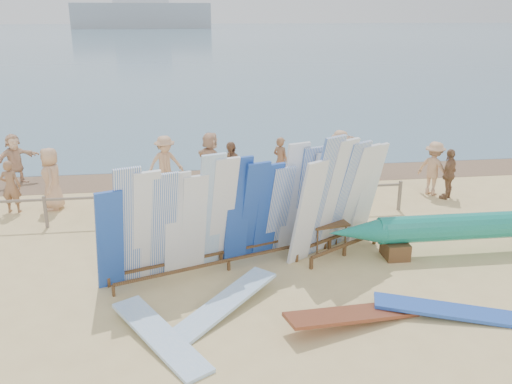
{
  "coord_description": "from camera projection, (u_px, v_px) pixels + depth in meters",
  "views": [
    {
      "loc": [
        -0.22,
        -11.32,
        5.61
      ],
      "look_at": [
        1.6,
        1.98,
        1.1
      ],
      "focal_mm": 38.0,
      "sensor_mm": 36.0,
      "label": 1
    }
  ],
  "objects": [
    {
      "name": "beachgoer_7",
      "position": [
        281.0,
        161.0,
        18.2
      ],
      "size": [
        0.64,
        0.66,
        1.63
      ],
      "primitive_type": "imported",
      "rotation": [
        0.0,
        0.0,
        2.29
      ],
      "color": "#8C6042",
      "rests_on": "ground"
    },
    {
      "name": "beachgoer_9",
      "position": [
        339.0,
        155.0,
        18.72
      ],
      "size": [
        1.05,
        1.17,
        1.74
      ],
      "primitive_type": "imported",
      "rotation": [
        0.0,
        0.0,
        2.23
      ],
      "color": "tan",
      "rests_on": "ground"
    },
    {
      "name": "beachgoer_5",
      "position": [
        211.0,
        160.0,
        17.82
      ],
      "size": [
        1.42,
        1.76,
        1.87
      ],
      "primitive_type": "imported",
      "rotation": [
        0.0,
        0.0,
        2.15
      ],
      "color": "beige",
      "rests_on": "ground"
    },
    {
      "name": "beachgoer_8",
      "position": [
        348.0,
        162.0,
        17.71
      ],
      "size": [
        0.95,
        0.84,
        1.79
      ],
      "primitive_type": "imported",
      "rotation": [
        0.0,
        0.0,
        2.53
      ],
      "color": "beige",
      "rests_on": "ground"
    },
    {
      "name": "beachgoer_6",
      "position": [
        304.0,
        178.0,
        16.35
      ],
      "size": [
        0.87,
        0.72,
        1.61
      ],
      "primitive_type": "imported",
      "rotation": [
        0.0,
        0.0,
        3.66
      ],
      "color": "tan",
      "rests_on": "ground"
    },
    {
      "name": "flat_board_c",
      "position": [
        352.0,
        323.0,
        10.22
      ],
      "size": [
        2.74,
        1.2,
        0.39
      ],
      "primitive_type": "cube",
      "rotation": [
        0.12,
        0.0,
        1.82
      ],
      "color": "brown",
      "rests_on": "ground"
    },
    {
      "name": "vendor_table",
      "position": [
        327.0,
        235.0,
        13.23
      ],
      "size": [
        1.0,
        0.79,
        1.2
      ],
      "rotation": [
        0.0,
        0.0,
        0.18
      ],
      "color": "brown",
      "rests_on": "ground"
    },
    {
      "name": "stroller",
      "position": [
        279.0,
        191.0,
        16.29
      ],
      "size": [
        0.77,
        0.94,
        1.12
      ],
      "rotation": [
        0.0,
        0.0,
        -0.29
      ],
      "color": "#B02412",
      "rests_on": "ground"
    },
    {
      "name": "beachgoer_3",
      "position": [
        165.0,
        164.0,
        17.48
      ],
      "size": [
        1.28,
        0.84,
        1.83
      ],
      "primitive_type": "imported",
      "rotation": [
        0.0,
        0.0,
        0.32
      ],
      "color": "tan",
      "rests_on": "ground"
    },
    {
      "name": "flat_board_d",
      "position": [
        444.0,
        315.0,
        10.49
      ],
      "size": [
        2.74,
        1.36,
        0.24
      ],
      "primitive_type": "cube",
      "rotation": [
        0.06,
        0.0,
        1.26
      ],
      "color": "#234CB1",
      "rests_on": "ground"
    },
    {
      "name": "beachgoer_4",
      "position": [
        231.0,
        170.0,
        16.86
      ],
      "size": [
        1.05,
        1.08,
        1.8
      ],
      "primitive_type": "imported",
      "rotation": [
        0.0,
        0.0,
        5.46
      ],
      "color": "#8C6042",
      "rests_on": "ground"
    },
    {
      "name": "flat_board_b",
      "position": [
        225.0,
        310.0,
        10.67
      ],
      "size": [
        2.3,
        2.3,
        0.34
      ],
      "primitive_type": "cube",
      "rotation": [
        0.1,
        0.0,
        -0.78
      ],
      "color": "#92BEEB",
      "rests_on": "ground"
    },
    {
      "name": "ocean",
      "position": [
        180.0,
        35.0,
        132.68
      ],
      "size": [
        320.0,
        240.0,
        0.02
      ],
      "primitive_type": "cube",
      "color": "slate",
      "rests_on": "ground"
    },
    {
      "name": "beachgoer_0",
      "position": [
        51.0,
        179.0,
        15.89
      ],
      "size": [
        0.58,
        0.97,
        1.86
      ],
      "primitive_type": "imported",
      "rotation": [
        0.0,
        0.0,
        4.88
      ],
      "color": "tan",
      "rests_on": "ground"
    },
    {
      "name": "flat_board_a",
      "position": [
        160.0,
        341.0,
        9.67
      ],
      "size": [
        1.87,
        2.6,
        0.25
      ],
      "primitive_type": "cube",
      "rotation": [
        0.07,
        0.0,
        0.54
      ],
      "color": "#92BEEB",
      "rests_on": "ground"
    },
    {
      "name": "beachgoer_11",
      "position": [
        15.0,
        159.0,
        18.25
      ],
      "size": [
        1.56,
        1.42,
        1.72
      ],
      "primitive_type": "imported",
      "rotation": [
        0.0,
        0.0,
        0.69
      ],
      "color": "beige",
      "rests_on": "ground"
    },
    {
      "name": "ground",
      "position": [
        199.0,
        268.0,
        12.45
      ],
      "size": [
        160.0,
        160.0,
        0.0
      ],
      "primitive_type": "plane",
      "color": "#DEC280",
      "rests_on": "ground"
    },
    {
      "name": "beachgoer_10",
      "position": [
        449.0,
        174.0,
        16.8
      ],
      "size": [
        0.96,
        0.93,
        1.59
      ],
      "primitive_type": "imported",
      "rotation": [
        0.0,
        0.0,
        3.89
      ],
      "color": "#8C6042",
      "rests_on": "ground"
    },
    {
      "name": "beachgoer_1",
      "position": [
        11.0,
        187.0,
        15.64
      ],
      "size": [
        0.6,
        0.37,
        1.56
      ],
      "primitive_type": "imported",
      "rotation": [
        0.0,
        0.0,
        3.03
      ],
      "color": "#8C6042",
      "rests_on": "ground"
    },
    {
      "name": "wet_sand_strip",
      "position": [
        191.0,
        177.0,
        19.21
      ],
      "size": [
        40.0,
        2.6,
        0.01
      ],
      "primitive_type": "cube",
      "color": "brown",
      "rests_on": "ground"
    },
    {
      "name": "beach_chair_right",
      "position": [
        265.0,
        195.0,
        16.48
      ],
      "size": [
        0.72,
        0.73,
        0.94
      ],
      "rotation": [
        0.0,
        0.0,
        0.23
      ],
      "color": "#B02412",
      "rests_on": "ground"
    },
    {
      "name": "side_surfboard_rack",
      "position": [
        339.0,
        200.0,
        12.79
      ],
      "size": [
        2.62,
        1.95,
        3.05
      ],
      "rotation": [
        0.0,
        0.0,
        0.55
      ],
      "color": "brown",
      "rests_on": "ground"
    },
    {
      "name": "beachgoer_extra_0",
      "position": [
        434.0,
        168.0,
        17.16
      ],
      "size": [
        1.02,
        1.17,
        1.72
      ],
      "primitive_type": "imported",
      "rotation": [
        0.0,
        0.0,
        2.19
      ],
      "color": "tan",
      "rests_on": "ground"
    },
    {
      "name": "main_surfboard_rack",
      "position": [
        224.0,
        216.0,
        12.11
      ],
      "size": [
        5.49,
        2.51,
        2.8
      ],
      "rotation": [
        0.0,
        0.0,
        0.33
      ],
      "color": "brown",
      "rests_on": "ground"
    },
    {
      "name": "beach_chair_left",
      "position": [
        249.0,
        202.0,
        15.93
      ],
      "size": [
        0.58,
        0.6,
        0.86
      ],
      "rotation": [
        0.0,
        0.0,
        -0.07
      ],
      "color": "#B02412",
      "rests_on": "ground"
    },
    {
      "name": "fence",
      "position": [
        194.0,
        199.0,
        15.06
      ],
      "size": [
        12.08,
        0.08,
        0.9
      ],
      "color": "gray",
      "rests_on": "ground"
    },
    {
      "name": "outrigger_canoe",
      "position": [
        476.0,
        228.0,
        13.01
      ],
      "size": [
        7.24,
        0.7,
        1.03
      ],
      "rotation": [
        0.0,
        0.0,
        -0.01
      ],
      "color": "brown",
      "rests_on": "ground"
    },
    {
      "name": "distant_ship",
      "position": [
        142.0,
        12.0,
        178.29
      ],
      "size": [
        45.0,
        8.0,
        14.0
      ],
      "color": "#999EA3",
      "rests_on": "ocean"
    }
  ]
}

